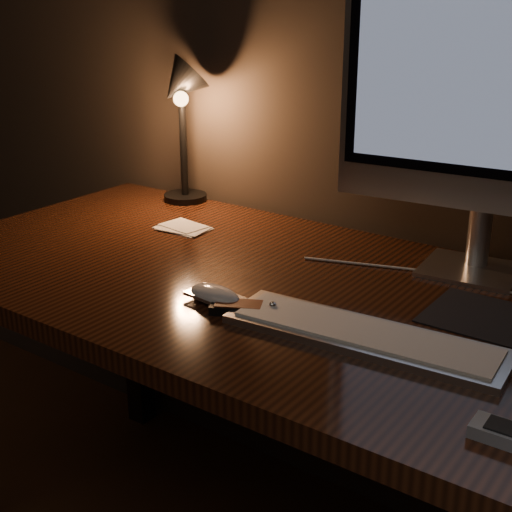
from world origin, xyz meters
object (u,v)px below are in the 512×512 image
Objects in this scene: mouse at (215,297)px; desk_lamp at (181,105)px; monitor at (489,93)px; desk at (306,333)px; media_remote at (247,308)px; keyboard at (364,335)px.

mouse is 0.68m from desk_lamp.
monitor is at bearing 4.25° from desk_lamp.
mouse is 0.28× the size of desk_lamp.
media_remote is (0.01, -0.21, 0.14)m from desk.
monitor is at bearing 37.23° from desk.
mouse is 0.80× the size of media_remote.
keyboard is at bearing -19.42° from media_remote.
desk is 0.26m from mouse.
monitor reaches higher than desk_lamp.
desk_lamp is at bearing 141.87° from mouse.
media_remote is at bearing -126.72° from monitor.
mouse is (-0.06, -0.21, 0.14)m from desk.
monitor reaches higher than media_remote.
monitor is 1.55× the size of desk_lamp.
keyboard reaches higher than desk.
desk_lamp is at bearing 171.98° from monitor.
mouse is at bearing -133.79° from monitor.
mouse is (-0.32, -0.41, -0.34)m from monitor.
desk_lamp is at bearing 156.08° from desk.
mouse reaches higher than desk.
mouse reaches higher than keyboard.
desk_lamp is (-0.45, 0.44, 0.25)m from mouse.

